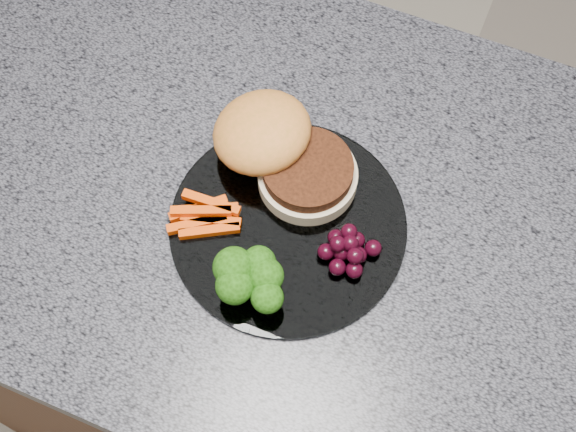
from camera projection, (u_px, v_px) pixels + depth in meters
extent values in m
plane|color=#AFA792|center=(333.00, 408.00, 1.69)|extent=(4.00, 4.00, 0.00)
cube|color=#512D1B|center=(347.00, 352.00, 1.30)|extent=(1.20, 0.60, 0.86)
cube|color=#53545E|center=(374.00, 240.00, 0.89)|extent=(1.20, 0.60, 0.04)
cylinder|color=white|center=(288.00, 225.00, 0.88)|extent=(0.26, 0.26, 0.01)
cylinder|color=#CBB68F|center=(308.00, 177.00, 0.89)|extent=(0.12, 0.12, 0.02)
cylinder|color=#411C0C|center=(308.00, 169.00, 0.87)|extent=(0.11, 0.11, 0.02)
ellipsoid|color=#CC7133|center=(262.00, 136.00, 0.89)|extent=(0.12, 0.12, 0.06)
cube|color=#DC4003|center=(208.00, 209.00, 0.88)|extent=(0.06, 0.04, 0.01)
cube|color=#DC4003|center=(211.00, 220.00, 0.87)|extent=(0.07, 0.03, 0.01)
cube|color=#DC4003|center=(197.00, 224.00, 0.87)|extent=(0.06, 0.05, 0.01)
cube|color=#DC4003|center=(211.00, 203.00, 0.87)|extent=(0.07, 0.01, 0.01)
cube|color=#DC4003|center=(201.00, 211.00, 0.87)|extent=(0.06, 0.03, 0.01)
cube|color=#DC4003|center=(209.00, 231.00, 0.86)|extent=(0.06, 0.04, 0.01)
cube|color=#DC4003|center=(198.00, 209.00, 0.88)|extent=(0.05, 0.05, 0.01)
cylinder|color=#5C9235|center=(235.00, 276.00, 0.84)|extent=(0.02, 0.02, 0.02)
ellipsoid|color=#153B08|center=(234.00, 267.00, 0.82)|extent=(0.04, 0.04, 0.04)
cylinder|color=#5C9235|center=(266.00, 283.00, 0.83)|extent=(0.01, 0.01, 0.02)
ellipsoid|color=#153B08|center=(266.00, 276.00, 0.81)|extent=(0.04, 0.04, 0.03)
cylinder|color=#5C9235|center=(236.00, 293.00, 0.83)|extent=(0.01, 0.01, 0.02)
ellipsoid|color=#153B08|center=(235.00, 286.00, 0.81)|extent=(0.04, 0.04, 0.04)
cylinder|color=#5C9235|center=(268.00, 304.00, 0.82)|extent=(0.01, 0.01, 0.02)
ellipsoid|color=#153B08|center=(267.00, 298.00, 0.81)|extent=(0.03, 0.03, 0.03)
cylinder|color=#5C9235|center=(259.00, 270.00, 0.84)|extent=(0.01, 0.01, 0.02)
ellipsoid|color=#153B08|center=(259.00, 262.00, 0.82)|extent=(0.04, 0.04, 0.03)
sphere|color=black|center=(342.00, 252.00, 0.85)|extent=(0.02, 0.02, 0.02)
sphere|color=black|center=(358.00, 255.00, 0.85)|extent=(0.02, 0.02, 0.02)
sphere|color=black|center=(357.00, 240.00, 0.85)|extent=(0.02, 0.02, 0.02)
sphere|color=black|center=(336.00, 238.00, 0.86)|extent=(0.02, 0.02, 0.02)
sphere|color=black|center=(326.00, 252.00, 0.85)|extent=(0.02, 0.02, 0.02)
sphere|color=black|center=(337.00, 267.00, 0.84)|extent=(0.02, 0.02, 0.02)
sphere|color=black|center=(354.00, 270.00, 0.84)|extent=(0.02, 0.02, 0.02)
sphere|color=black|center=(373.00, 248.00, 0.85)|extent=(0.02, 0.02, 0.02)
sphere|color=black|center=(350.00, 243.00, 0.84)|extent=(0.02, 0.02, 0.02)
sphere|color=black|center=(338.00, 244.00, 0.84)|extent=(0.02, 0.02, 0.02)
sphere|color=black|center=(355.00, 256.00, 0.83)|extent=(0.02, 0.02, 0.02)
sphere|color=black|center=(349.00, 232.00, 0.84)|extent=(0.02, 0.02, 0.02)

